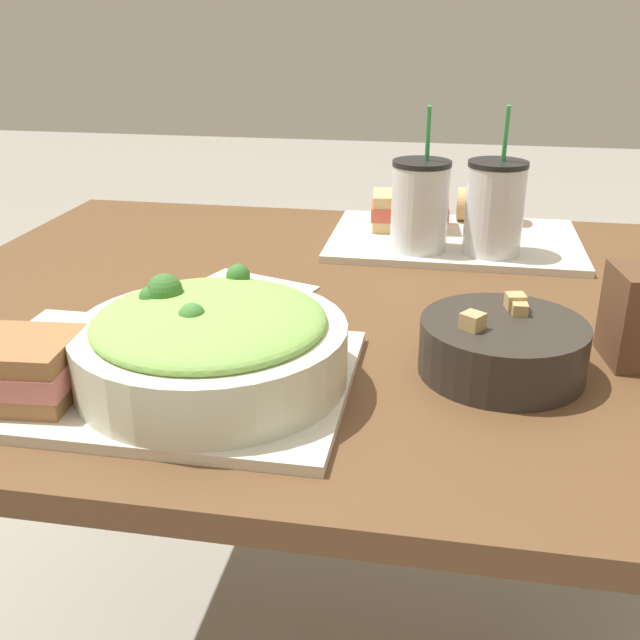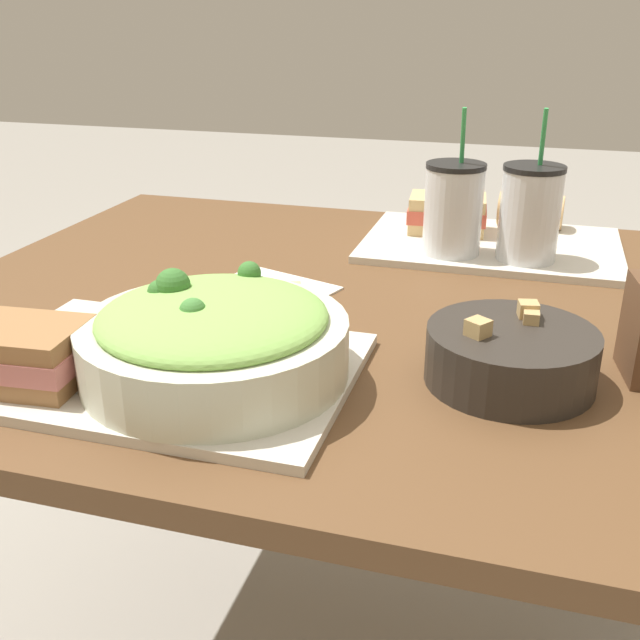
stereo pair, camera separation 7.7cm
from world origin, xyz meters
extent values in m
cube|color=brown|center=(0.00, 0.00, 0.75)|extent=(1.19, 0.99, 0.03)
cylinder|color=brown|center=(-0.54, 0.44, 0.37)|extent=(0.06, 0.06, 0.74)
cube|color=beige|center=(-0.14, -0.28, 0.78)|extent=(0.43, 0.30, 0.01)
cube|color=beige|center=(0.18, 0.31, 0.78)|extent=(0.43, 0.30, 0.01)
cylinder|color=beige|center=(-0.07, -0.29, 0.81)|extent=(0.29, 0.29, 0.06)
ellipsoid|color=#7FB251|center=(-0.07, -0.29, 0.85)|extent=(0.25, 0.25, 0.04)
sphere|color=#38702D|center=(-0.13, -0.27, 0.87)|extent=(0.04, 0.04, 0.04)
sphere|color=#38702D|center=(-0.14, -0.27, 0.87)|extent=(0.03, 0.03, 0.03)
sphere|color=#38702D|center=(-0.07, -0.19, 0.87)|extent=(0.03, 0.03, 0.03)
sphere|color=#427F38|center=(-0.08, -0.32, 0.87)|extent=(0.03, 0.03, 0.03)
cube|color=beige|center=(-0.13, -0.32, 0.86)|extent=(0.05, 0.05, 0.01)
cube|color=beige|center=(-0.10, -0.25, 0.86)|extent=(0.06, 0.06, 0.01)
cube|color=beige|center=(-0.09, -0.25, 0.86)|extent=(0.06, 0.04, 0.01)
cylinder|color=#2D2823|center=(0.23, -0.19, 0.80)|extent=(0.19, 0.19, 0.06)
cylinder|color=brown|center=(0.23, -0.19, 0.82)|extent=(0.17, 0.17, 0.01)
cube|color=tan|center=(0.25, -0.17, 0.84)|extent=(0.02, 0.02, 0.02)
cube|color=tan|center=(0.25, -0.15, 0.84)|extent=(0.03, 0.03, 0.02)
cube|color=tan|center=(0.20, -0.22, 0.84)|extent=(0.03, 0.03, 0.02)
cube|color=olive|center=(-0.27, -0.36, 0.79)|extent=(0.15, 0.11, 0.02)
cube|color=#C1706B|center=(-0.27, -0.36, 0.81)|extent=(0.15, 0.11, 0.02)
cube|color=olive|center=(-0.27, -0.36, 0.84)|extent=(0.15, 0.11, 0.02)
cylinder|color=tan|center=(-0.09, -0.17, 0.81)|extent=(0.16, 0.11, 0.06)
cylinder|color=beige|center=(-0.02, -0.14, 0.81)|extent=(0.03, 0.05, 0.06)
cube|color=tan|center=(0.09, 0.35, 0.79)|extent=(0.14, 0.10, 0.02)
cube|color=#C64C38|center=(0.09, 0.35, 0.81)|extent=(0.14, 0.10, 0.02)
cube|color=tan|center=(0.09, 0.35, 0.84)|extent=(0.14, 0.10, 0.02)
cylinder|color=tan|center=(0.23, 0.42, 0.81)|extent=(0.12, 0.07, 0.06)
cylinder|color=beige|center=(0.29, 0.42, 0.81)|extent=(0.01, 0.06, 0.06)
cylinder|color=silver|center=(0.12, 0.22, 0.85)|extent=(0.09, 0.09, 0.14)
cylinder|color=black|center=(0.12, 0.22, 0.84)|extent=(0.08, 0.08, 0.11)
cylinder|color=black|center=(0.12, 0.22, 0.92)|extent=(0.09, 0.09, 0.01)
cylinder|color=green|center=(0.12, 0.22, 0.97)|extent=(0.01, 0.02, 0.09)
cylinder|color=silver|center=(0.24, 0.22, 0.85)|extent=(0.09, 0.09, 0.14)
cylinder|color=#701E47|center=(0.24, 0.22, 0.84)|extent=(0.08, 0.08, 0.12)
cylinder|color=black|center=(0.24, 0.22, 0.93)|extent=(0.09, 0.09, 0.01)
cylinder|color=green|center=(0.24, 0.22, 0.97)|extent=(0.01, 0.02, 0.09)
cube|color=silver|center=(-0.11, 0.01, 0.77)|extent=(0.20, 0.17, 0.00)
camera|label=1|loc=(0.17, -0.97, 1.15)|focal=42.00mm
camera|label=2|loc=(0.24, -0.96, 1.15)|focal=42.00mm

